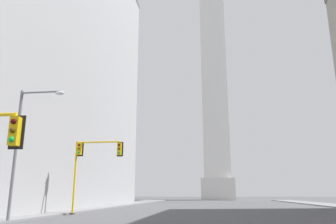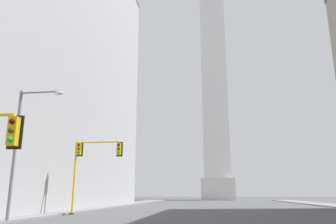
# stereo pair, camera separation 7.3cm
# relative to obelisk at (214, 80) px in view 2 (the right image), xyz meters

# --- Properties ---
(sidewalk_left) EXTENTS (5.00, 113.73, 0.15)m
(sidewalk_left) POSITION_rel_obelisk_xyz_m (-16.43, -60.66, -36.13)
(sidewalk_left) COLOR slate
(sidewalk_left) RESTS_ON ground_plane
(building_left) EXTENTS (18.46, 56.58, 41.59)m
(building_left) POSITION_rel_obelisk_xyz_m (-25.12, -63.71, -15.40)
(building_left) COLOR #9E9EA0
(building_left) RESTS_ON ground_plane
(obelisk) EXTENTS (9.38, 9.38, 75.40)m
(obelisk) POSITION_rel_obelisk_xyz_m (0.00, 0.00, 0.00)
(obelisk) COLOR silver
(obelisk) RESTS_ON ground_plane
(traffic_light_mid_left) EXTENTS (4.55, 0.51, 6.46)m
(traffic_light_mid_left) POSITION_rel_obelisk_xyz_m (-12.32, -68.70, -31.30)
(traffic_light_mid_left) COLOR yellow
(traffic_light_mid_left) RESTS_ON ground_plane
(street_lamp) EXTENTS (3.14, 0.36, 8.59)m
(street_lamp) POSITION_rel_obelisk_xyz_m (-13.65, -77.50, -30.94)
(street_lamp) COLOR slate
(street_lamp) RESTS_ON ground_plane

